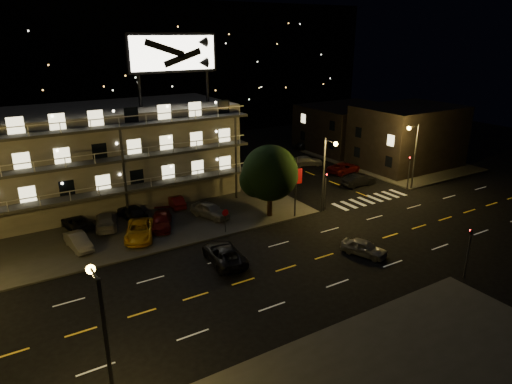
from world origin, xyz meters
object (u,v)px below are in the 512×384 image
side_car_0 (359,180)px  road_car_east (364,248)px  tree (269,175)px  lot_car_2 (139,231)px  lot_car_7 (106,221)px  road_car_west (224,254)px  lot_car_4 (210,210)px

side_car_0 → road_car_east: (-12.74, -14.12, -0.06)m
tree → lot_car_2: size_ratio=1.42×
side_car_0 → lot_car_7: bearing=87.4°
tree → road_car_east: size_ratio=1.89×
road_car_west → lot_car_4: bearing=-103.2°
lot_car_4 → road_car_east: bearing=-82.6°
tree → lot_car_2: 13.78m
lot_car_2 → road_car_east: bearing=-17.9°
tree → road_car_west: tree is taller
road_car_west → road_car_east: bearing=160.9°
side_car_0 → lot_car_2: bearing=95.1°
tree → lot_car_4: 7.10m
side_car_0 → road_car_east: bearing=140.9°
lot_car_4 → lot_car_7: 10.19m
tree → lot_car_2: (-13.17, 1.64, -3.70)m
lot_car_4 → road_car_east: (7.66, -14.28, -0.23)m
lot_car_4 → road_car_west: size_ratio=0.82×
lot_car_2 → side_car_0: 28.20m
lot_car_2 → road_car_west: size_ratio=0.97×
lot_car_2 → road_car_east: size_ratio=1.33×
lot_car_4 → road_car_west: 9.72m
lot_car_7 → side_car_0: (30.19, -2.98, -0.13)m
lot_car_2 → lot_car_7: size_ratio=1.08×
tree → lot_car_4: (-5.39, 2.81, -3.68)m
lot_car_7 → side_car_0: 30.34m
side_car_0 → tree: bearing=103.0°
lot_car_2 → tree: bearing=15.4°
lot_car_7 → lot_car_2: bearing=131.2°
lot_car_4 → tree: bearing=-48.3°
tree → side_car_0: (15.01, 2.65, -3.85)m
lot_car_7 → tree: bearing=174.2°
lot_car_7 → road_car_west: size_ratio=0.90×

